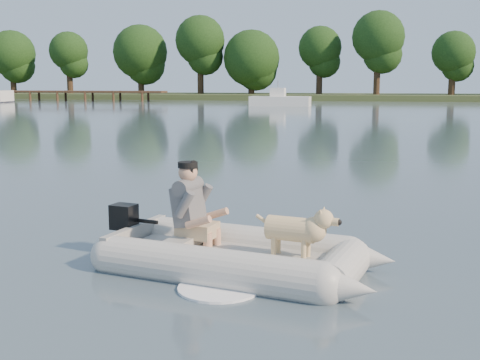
% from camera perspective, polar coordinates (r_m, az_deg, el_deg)
% --- Properties ---
extents(water, '(160.00, 160.00, 0.00)m').
position_cam_1_polar(water, '(6.03, -5.72, -10.18)').
color(water, slate).
rests_on(water, ground).
extents(shore_bank, '(160.00, 12.00, 0.70)m').
position_cam_1_polar(shore_bank, '(67.48, 9.57, 7.74)').
color(shore_bank, '#47512D').
rests_on(shore_bank, water).
extents(dock, '(18.00, 2.00, 1.04)m').
position_cam_1_polar(dock, '(63.76, -14.96, 7.71)').
color(dock, '#4C331E').
rests_on(dock, water).
extents(treeline, '(84.66, 7.35, 9.27)m').
position_cam_1_polar(treeline, '(66.71, 14.71, 11.89)').
color(treeline, '#332316').
rests_on(treeline, shore_bank).
extents(dinghy, '(4.81, 3.94, 1.23)m').
position_cam_1_polar(dinghy, '(6.41, -0.11, -4.15)').
color(dinghy, '#ABACA6').
rests_on(dinghy, water).
extents(man, '(0.74, 0.67, 0.95)m').
position_cam_1_polar(man, '(6.68, -4.78, -2.15)').
color(man, '#57585C').
rests_on(man, dinghy).
extents(dog, '(0.86, 0.46, 0.55)m').
position_cam_1_polar(dog, '(6.27, 4.85, -5.06)').
color(dog, tan).
rests_on(dog, dinghy).
extents(outboard_motor, '(0.41, 0.33, 0.69)m').
position_cam_1_polar(outboard_motor, '(7.16, -10.91, -4.86)').
color(outboard_motor, black).
rests_on(outboard_motor, dinghy).
extents(motorboat, '(5.14, 2.15, 2.14)m').
position_cam_1_polar(motorboat, '(49.53, 3.84, 8.15)').
color(motorboat, white).
rests_on(motorboat, water).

